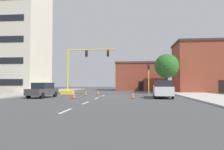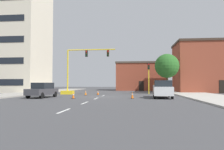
{
  "view_description": "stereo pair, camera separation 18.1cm",
  "coord_description": "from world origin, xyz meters",
  "px_view_note": "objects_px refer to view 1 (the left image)",
  "views": [
    {
      "loc": [
        4.05,
        -26.87,
        1.64
      ],
      "look_at": [
        0.84,
        5.81,
        2.91
      ],
      "focal_mm": 35.21,
      "sensor_mm": 36.0,
      "label": 1
    },
    {
      "loc": [
        4.23,
        -26.85,
        1.64
      ],
      "look_at": [
        0.84,
        5.81,
        2.91
      ],
      "focal_mm": 35.21,
      "sensor_mm": 36.0,
      "label": 2
    }
  ],
  "objects_px": {
    "sedan_dark_gray_near_left": "(43,90)",
    "traffic_cone_roadside_c": "(98,93)",
    "traffic_signal_gantry": "(74,80)",
    "traffic_cone_roadside_a": "(74,95)",
    "traffic_cone_roadside_d": "(133,95)",
    "tree_right_mid": "(167,66)",
    "traffic_cone_roadside_b": "(86,93)",
    "traffic_light_pole_right": "(149,71)",
    "pickup_truck_white": "(163,89)"
  },
  "relations": [
    {
      "from": "tree_right_mid",
      "to": "pickup_truck_white",
      "type": "relative_size",
      "value": 1.18
    },
    {
      "from": "tree_right_mid",
      "to": "sedan_dark_gray_near_left",
      "type": "bearing_deg",
      "value": -143.48
    },
    {
      "from": "traffic_cone_roadside_d",
      "to": "tree_right_mid",
      "type": "bearing_deg",
      "value": 66.23
    },
    {
      "from": "sedan_dark_gray_near_left",
      "to": "traffic_cone_roadside_c",
      "type": "relative_size",
      "value": 7.38
    },
    {
      "from": "traffic_cone_roadside_a",
      "to": "traffic_cone_roadside_d",
      "type": "height_order",
      "value": "traffic_cone_roadside_d"
    },
    {
      "from": "traffic_cone_roadside_a",
      "to": "traffic_cone_roadside_c",
      "type": "bearing_deg",
      "value": 80.1
    },
    {
      "from": "sedan_dark_gray_near_left",
      "to": "traffic_cone_roadside_b",
      "type": "bearing_deg",
      "value": 55.05
    },
    {
      "from": "pickup_truck_white",
      "to": "traffic_cone_roadside_d",
      "type": "relative_size",
      "value": 7.32
    },
    {
      "from": "sedan_dark_gray_near_left",
      "to": "traffic_signal_gantry",
      "type": "bearing_deg",
      "value": 79.03
    },
    {
      "from": "tree_right_mid",
      "to": "sedan_dark_gray_near_left",
      "type": "height_order",
      "value": "tree_right_mid"
    },
    {
      "from": "traffic_cone_roadside_b",
      "to": "traffic_cone_roadside_d",
      "type": "relative_size",
      "value": 0.91
    },
    {
      "from": "traffic_cone_roadside_b",
      "to": "tree_right_mid",
      "type": "bearing_deg",
      "value": 27.43
    },
    {
      "from": "traffic_light_pole_right",
      "to": "sedan_dark_gray_near_left",
      "type": "xyz_separation_m",
      "value": [
        -12.86,
        -9.74,
        -2.64
      ]
    },
    {
      "from": "tree_right_mid",
      "to": "traffic_cone_roadside_a",
      "type": "relative_size",
      "value": 9.34
    },
    {
      "from": "tree_right_mid",
      "to": "traffic_cone_roadside_a",
      "type": "xyz_separation_m",
      "value": [
        -11.88,
        -13.07,
        -4.15
      ]
    },
    {
      "from": "sedan_dark_gray_near_left",
      "to": "traffic_cone_roadside_d",
      "type": "bearing_deg",
      "value": -3.7
    },
    {
      "from": "tree_right_mid",
      "to": "traffic_cone_roadside_b",
      "type": "bearing_deg",
      "value": -152.57
    },
    {
      "from": "traffic_light_pole_right",
      "to": "traffic_cone_roadside_d",
      "type": "height_order",
      "value": "traffic_light_pole_right"
    },
    {
      "from": "traffic_signal_gantry",
      "to": "traffic_light_pole_right",
      "type": "height_order",
      "value": "traffic_signal_gantry"
    },
    {
      "from": "tree_right_mid",
      "to": "traffic_cone_roadside_d",
      "type": "relative_size",
      "value": 8.61
    },
    {
      "from": "pickup_truck_white",
      "to": "traffic_cone_roadside_c",
      "type": "height_order",
      "value": "pickup_truck_white"
    },
    {
      "from": "traffic_light_pole_right",
      "to": "traffic_cone_roadside_b",
      "type": "xyz_separation_m",
      "value": [
        -8.99,
        -4.2,
        -3.19
      ]
    },
    {
      "from": "traffic_signal_gantry",
      "to": "traffic_light_pole_right",
      "type": "distance_m",
      "value": 11.55
    },
    {
      "from": "pickup_truck_white",
      "to": "tree_right_mid",
      "type": "bearing_deg",
      "value": 79.1
    },
    {
      "from": "tree_right_mid",
      "to": "traffic_cone_roadside_b",
      "type": "distance_m",
      "value": 14.21
    },
    {
      "from": "traffic_signal_gantry",
      "to": "traffic_light_pole_right",
      "type": "relative_size",
      "value": 1.7
    },
    {
      "from": "traffic_light_pole_right",
      "to": "traffic_cone_roadside_b",
      "type": "bearing_deg",
      "value": -154.95
    },
    {
      "from": "traffic_cone_roadside_b",
      "to": "traffic_cone_roadside_d",
      "type": "xyz_separation_m",
      "value": [
        6.57,
        -6.21,
        0.03
      ]
    },
    {
      "from": "tree_right_mid",
      "to": "traffic_cone_roadside_d",
      "type": "xyz_separation_m",
      "value": [
        -5.5,
        -12.48,
        -4.12
      ]
    },
    {
      "from": "tree_right_mid",
      "to": "traffic_cone_roadside_c",
      "type": "bearing_deg",
      "value": -153.88
    },
    {
      "from": "traffic_cone_roadside_a",
      "to": "traffic_light_pole_right",
      "type": "bearing_deg",
      "value": 51.33
    },
    {
      "from": "traffic_signal_gantry",
      "to": "tree_right_mid",
      "type": "xyz_separation_m",
      "value": [
        14.4,
        3.89,
        2.3
      ]
    },
    {
      "from": "traffic_signal_gantry",
      "to": "tree_right_mid",
      "type": "relative_size",
      "value": 1.26
    },
    {
      "from": "traffic_signal_gantry",
      "to": "tree_right_mid",
      "type": "bearing_deg",
      "value": 15.13
    },
    {
      "from": "traffic_cone_roadside_b",
      "to": "traffic_cone_roadside_c",
      "type": "xyz_separation_m",
      "value": [
        1.56,
        1.11,
        -0.03
      ]
    },
    {
      "from": "traffic_signal_gantry",
      "to": "pickup_truck_white",
      "type": "xyz_separation_m",
      "value": [
        12.31,
        -6.98,
        -1.22
      ]
    },
    {
      "from": "traffic_light_pole_right",
      "to": "traffic_cone_roadside_b",
      "type": "relative_size",
      "value": 6.97
    },
    {
      "from": "sedan_dark_gray_near_left",
      "to": "traffic_cone_roadside_d",
      "type": "relative_size",
      "value": 6.22
    },
    {
      "from": "traffic_light_pole_right",
      "to": "traffic_cone_roadside_b",
      "type": "height_order",
      "value": "traffic_light_pole_right"
    },
    {
      "from": "tree_right_mid",
      "to": "pickup_truck_white",
      "type": "bearing_deg",
      "value": -100.9
    },
    {
      "from": "traffic_cone_roadside_c",
      "to": "tree_right_mid",
      "type": "bearing_deg",
      "value": 26.12
    },
    {
      "from": "pickup_truck_white",
      "to": "traffic_light_pole_right",
      "type": "bearing_deg",
      "value": 96.35
    },
    {
      "from": "traffic_signal_gantry",
      "to": "traffic_cone_roadside_c",
      "type": "bearing_deg",
      "value": -17.82
    },
    {
      "from": "tree_right_mid",
      "to": "traffic_cone_roadside_c",
      "type": "height_order",
      "value": "tree_right_mid"
    },
    {
      "from": "traffic_cone_roadside_b",
      "to": "traffic_cone_roadside_d",
      "type": "height_order",
      "value": "traffic_cone_roadside_d"
    },
    {
      "from": "traffic_cone_roadside_b",
      "to": "sedan_dark_gray_near_left",
      "type": "bearing_deg",
      "value": -124.95
    },
    {
      "from": "traffic_cone_roadside_b",
      "to": "traffic_cone_roadside_c",
      "type": "distance_m",
      "value": 1.92
    },
    {
      "from": "sedan_dark_gray_near_left",
      "to": "traffic_cone_roadside_a",
      "type": "distance_m",
      "value": 4.28
    },
    {
      "from": "traffic_signal_gantry",
      "to": "traffic_cone_roadside_a",
      "type": "xyz_separation_m",
      "value": [
        2.52,
        -9.17,
        -1.85
      ]
    },
    {
      "from": "traffic_light_pole_right",
      "to": "pickup_truck_white",
      "type": "bearing_deg",
      "value": -83.65
    }
  ]
}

